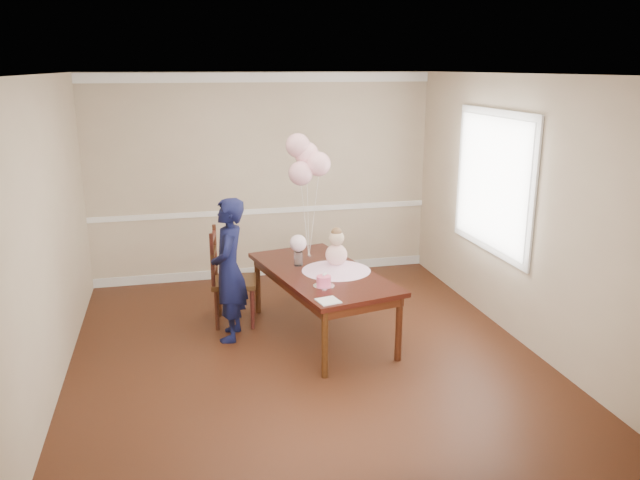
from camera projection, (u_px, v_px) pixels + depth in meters
The scene contains 48 objects.
floor at pixel (304, 353), 6.23m from camera, with size 4.50×5.00×0.00m, color black.
ceiling at pixel (302, 74), 5.51m from camera, with size 4.50×5.00×0.02m, color white.
wall_back at pixel (263, 178), 8.21m from camera, with size 4.50×0.02×2.70m, color tan.
wall_front at pixel (394, 326), 3.53m from camera, with size 4.50×0.02×2.70m, color tan.
wall_left at pixel (47, 237), 5.36m from camera, with size 0.02×5.00×2.70m, color tan.
wall_right at pixel (518, 210), 6.38m from camera, with size 0.02×5.00×2.70m, color tan.
chair_rail_trim at pixel (264, 211), 8.32m from camera, with size 4.50×0.02×0.07m, color white.
crown_molding at pixel (261, 77), 7.86m from camera, with size 4.50×0.02×0.12m, color white.
baseboard_trim at pixel (266, 271), 8.55m from camera, with size 4.50×0.02×0.12m, color silver.
window_frame at pixel (493, 182), 6.79m from camera, with size 0.02×1.66×1.56m, color silver.
window_blinds at pixel (492, 182), 6.78m from camera, with size 0.01×1.50×1.40m, color silver.
dining_table_top at pixel (322, 273), 6.49m from camera, with size 0.95×1.90×0.05m, color black.
table_apron at pixel (322, 280), 6.51m from camera, with size 0.85×1.80×0.09m, color black.
table_leg_fl at pixel (325, 344), 5.67m from camera, with size 0.07×0.07×0.66m, color black.
table_leg_fr at pixel (399, 328), 6.00m from camera, with size 0.07×0.07×0.66m, color black.
table_leg_bl at pixel (258, 285), 7.18m from camera, with size 0.07×0.07×0.66m, color black.
table_leg_br at pixel (320, 276), 7.51m from camera, with size 0.07×0.07×0.66m, color black.
baby_skirt at pixel (336, 266), 6.49m from camera, with size 0.72×0.72×0.09m, color #F4B4DE.
baby_torso at pixel (336, 255), 6.46m from camera, with size 0.23×0.23×0.23m, color #FA9EC1.
baby_head at pixel (336, 238), 6.41m from camera, with size 0.16×0.16×0.16m, color #CEB08E.
baby_hair at pixel (336, 233), 6.40m from camera, with size 0.11×0.11×0.11m, color brown.
cake_platter at pixel (324, 286), 6.04m from camera, with size 0.21×0.21×0.01m, color silver.
birthday_cake at pixel (324, 281), 6.02m from camera, with size 0.14×0.14×0.09m, color #F94E7D.
cake_flower_a at pixel (324, 275), 6.01m from camera, with size 0.03×0.03×0.03m, color white.
cake_flower_b at pixel (326, 274), 6.03m from camera, with size 0.03×0.03×0.03m, color white.
rose_vase_near at pixel (298, 258), 6.65m from camera, with size 0.09×0.09×0.15m, color silver.
roses_near at pixel (298, 243), 6.61m from camera, with size 0.18×0.18×0.18m, color silver.
napkin at pixel (328, 301), 5.65m from camera, with size 0.19×0.19×0.01m, color silver.
balloon_weight at pixel (309, 256), 6.98m from camera, with size 0.04×0.04×0.02m, color silver.
balloon_a at pixel (301, 173), 6.68m from camera, with size 0.27×0.27×0.27m, color #E8A4B2.
balloon_b at pixel (319, 164), 6.70m from camera, with size 0.27×0.27×0.27m, color #FFB4C1.
balloon_c at pixel (307, 154), 6.76m from camera, with size 0.27×0.27×0.27m, color #FFB4C1.
balloon_d at pixel (298, 145), 6.71m from camera, with size 0.27×0.27×0.27m, color #DD9CA8.
balloon_ribbon_a at pixel (305, 222), 6.85m from camera, with size 0.00×0.00×0.80m, color white.
balloon_ribbon_b at pixel (314, 217), 6.86m from camera, with size 0.00×0.00×0.89m, color white.
balloon_ribbon_c at pixel (308, 212), 6.89m from camera, with size 0.00×0.00×0.99m, color white.
balloon_ribbon_d at pixel (304, 208), 6.86m from camera, with size 0.00×0.00×1.08m, color white.
dining_chair_seat at pixel (235, 282), 6.85m from camera, with size 0.47×0.47×0.05m, color #341E0E.
chair_leg_fl at pixel (217, 310), 6.72m from camera, with size 0.04×0.04×0.46m, color #34160E.
chair_leg_fr at pixel (252, 309), 6.75m from camera, with size 0.04×0.04×0.46m, color #38130F.
chair_leg_bl at pixel (219, 297), 7.09m from camera, with size 0.04×0.04×0.46m, color #371B0F.
chair_leg_br at pixel (253, 296), 7.12m from camera, with size 0.04×0.04×0.46m, color #36150E.
chair_back_post_l at pixel (212, 261), 6.57m from camera, with size 0.04×0.04×0.60m, color #33130D.
chair_back_post_r at pixel (215, 251), 6.94m from camera, with size 0.04×0.04×0.60m, color #37180F.
chair_slat_low at pixel (214, 267), 6.79m from camera, with size 0.03×0.43×0.05m, color #35180E.
chair_slat_mid at pixel (214, 252), 6.74m from camera, with size 0.03×0.43×0.05m, color #371F0F.
chair_slat_top at pixel (213, 237), 6.70m from camera, with size 0.03×0.43×0.05m, color #3D1510.
woman at pixel (229, 270), 6.40m from camera, with size 0.55×0.36×1.50m, color black.
Camera 1 is at (-1.17, -5.58, 2.77)m, focal length 35.00 mm.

